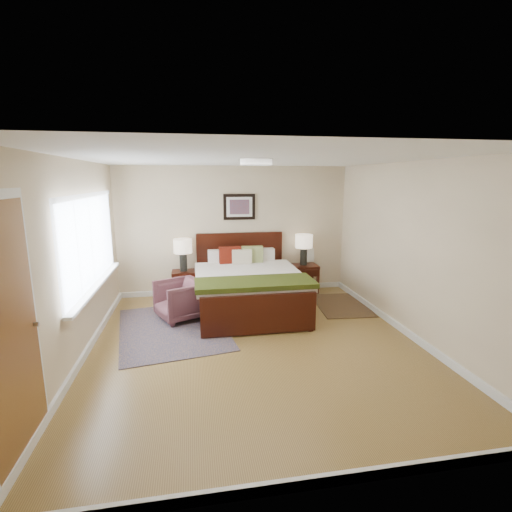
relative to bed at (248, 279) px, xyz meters
name	(u,v)px	position (x,y,z in m)	size (l,w,h in m)	color
floor	(256,344)	(-0.10, -1.41, -0.55)	(5.00, 5.00, 0.00)	olive
back_wall	(234,231)	(-0.10, 1.09, 0.70)	(4.50, 0.04, 2.50)	beige
front_wall	(320,331)	(-0.10, -3.91, 0.70)	(4.50, 0.04, 2.50)	beige
left_wall	(74,263)	(-2.35, -1.41, 0.70)	(0.04, 5.00, 2.50)	beige
right_wall	(412,251)	(2.15, -1.41, 0.70)	(0.04, 5.00, 2.50)	beige
ceiling	(256,159)	(-0.10, -1.41, 1.95)	(4.50, 5.00, 0.02)	white
window	(93,243)	(-2.29, -0.71, 0.83)	(0.11, 2.72, 1.32)	silver
door	(11,334)	(-2.33, -3.16, 0.52)	(0.06, 1.00, 2.18)	silver
ceil_fixture	(256,162)	(-0.10, -1.41, 1.91)	(0.44, 0.44, 0.08)	white
bed	(248,279)	(0.00, 0.00, 0.00)	(1.83, 2.22, 1.19)	#360F08
wall_art	(239,207)	(0.00, 1.06, 1.17)	(0.62, 0.05, 0.50)	black
nightstand_left	(184,277)	(-1.10, 0.84, -0.14)	(0.45, 0.40, 0.53)	#360F08
nightstand_right	(303,275)	(1.26, 0.85, -0.21)	(0.56, 0.42, 0.56)	#360F08
lamp_left	(183,249)	(-1.10, 0.86, 0.41)	(0.34, 0.34, 0.61)	black
lamp_right	(304,244)	(1.26, 0.86, 0.44)	(0.34, 0.34, 0.61)	black
armchair	(180,300)	(-1.15, -0.23, -0.23)	(0.68, 0.70, 0.64)	brown
rug_persian	(172,328)	(-1.27, -0.64, -0.54)	(1.53, 2.16, 0.01)	#0D1841
rug_navy	(341,305)	(1.70, -0.07, -0.54)	(0.88, 1.32, 0.01)	black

